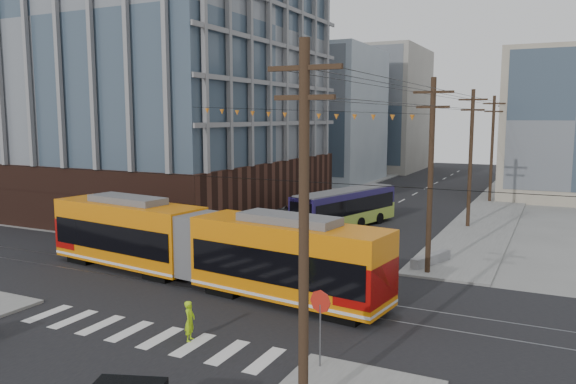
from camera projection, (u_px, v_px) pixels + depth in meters
name	position (u px, v px, depth m)	size (l,w,h in m)	color
ground	(188.00, 312.00, 25.66)	(160.00, 160.00, 0.00)	slate
office_building	(139.00, 60.00, 53.80)	(30.00, 25.00, 28.60)	#381E16
bg_bldg_nw_near	(309.00, 116.00, 78.17)	(18.00, 16.00, 18.00)	#8C99A5
bg_bldg_ne_near	(574.00, 125.00, 60.41)	(14.00, 14.00, 16.00)	gray
bg_bldg_nw_far	(373.00, 110.00, 94.55)	(16.00, 18.00, 20.00)	gray
utility_pole_near	(304.00, 237.00, 15.89)	(0.30, 0.30, 11.00)	black
utility_pole_far	(505.00, 143.00, 71.13)	(0.30, 0.30, 11.00)	black
streetcar	(200.00, 246.00, 29.89)	(21.28, 2.99, 4.10)	orange
city_bus	(345.00, 208.00, 44.93)	(2.42, 11.17, 3.16)	#1D1549
parked_car_silver	(252.00, 228.00, 41.12)	(1.67, 4.80, 1.58)	#919DA8
parked_car_white	(276.00, 219.00, 45.12)	(1.90, 4.67, 1.36)	#B4B4B4
parked_car_grey	(298.00, 211.00, 49.68)	(2.03, 4.41, 1.23)	slate
pedestrian	(190.00, 321.00, 22.28)	(0.60, 0.39, 1.64)	#A8DF14
stop_sign	(320.00, 333.00, 19.61)	(0.83, 0.83, 2.73)	red
jersey_barrier	(431.00, 260.00, 33.49)	(0.81, 3.59, 0.72)	gray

